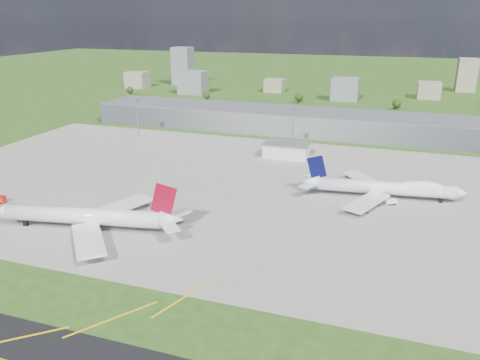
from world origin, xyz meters
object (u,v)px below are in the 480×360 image
(airliner_red_twin, at_px, (90,217))
(airliner_blue_quad, at_px, (386,188))
(van_white_near, at_px, (357,207))
(tug_yellow, at_px, (124,221))
(van_white_far, at_px, (391,202))

(airliner_red_twin, bearing_deg, airliner_blue_quad, -157.08)
(van_white_near, bearing_deg, tug_yellow, 104.87)
(tug_yellow, bearing_deg, van_white_far, -3.91)
(van_white_near, xyz_separation_m, van_white_far, (13.86, 11.38, -0.08))
(airliner_red_twin, xyz_separation_m, airliner_blue_quad, (109.39, 72.17, -0.35))
(airliner_red_twin, distance_m, tug_yellow, 14.09)
(airliner_blue_quad, xyz_separation_m, van_white_far, (3.06, -6.60, -4.11))
(airliner_blue_quad, bearing_deg, van_white_near, -127.81)
(airliner_red_twin, xyz_separation_m, van_white_far, (112.45, 65.57, -4.46))
(tug_yellow, relative_size, van_white_near, 0.75)
(tug_yellow, height_order, van_white_near, van_white_near)
(tug_yellow, height_order, van_white_far, van_white_far)
(van_white_near, bearing_deg, van_white_far, -62.06)
(airliner_blue_quad, height_order, van_white_near, airliner_blue_quad)
(van_white_near, relative_size, van_white_far, 1.06)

